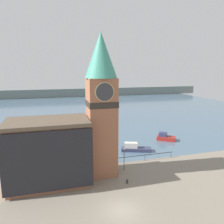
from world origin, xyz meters
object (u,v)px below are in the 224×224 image
Objects in this scene: pier_building at (49,152)px; mooring_bollard_near at (127,181)px; clock_tower at (101,102)px; lamp_post at (124,155)px; boat_near at (134,148)px; boat_far at (165,137)px.

pier_building is 18.75× the size of mooring_bollard_near.
lamp_post is (3.85, 0.22, -9.07)m from clock_tower.
pier_building is 1.86× the size of boat_near.
boat_near reaches higher than mooring_bollard_near.
lamp_post is at bearing 3.29° from clock_tower.
boat_far reaches higher than mooring_bollard_near.
clock_tower is 35.10× the size of mooring_bollard_near.
boat_far reaches higher than boat_near.
pier_building reaches higher than boat_near.
clock_tower reaches higher than boat_near.
pier_building reaches higher than lamp_post.
pier_building is at bearing 163.12° from mooring_bollard_near.
boat_near is (16.85, 8.60, -4.18)m from pier_building.
clock_tower is 4.72× the size of boat_far.
mooring_bollard_near is at bearing -102.66° from lamp_post.
boat_far is 22.74m from mooring_bollard_near.
clock_tower is at bearing -176.71° from lamp_post.
lamp_post is at bearing 4.90° from pier_building.
boat_near is at bearing 57.32° from lamp_post.
boat_near is 10.77m from boat_far.
boat_near is at bearing 63.94° from mooring_bollard_near.
mooring_bollard_near is at bearing -96.49° from boat_near.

